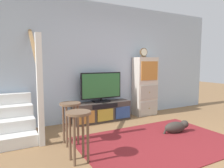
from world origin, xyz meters
TOP-DOWN VIEW (x-y plane):
  - ground_plane at (0.00, 0.00)m, footprint 20.00×20.00m
  - back_wall at (0.00, 2.46)m, footprint 6.40×0.12m
  - area_rug at (0.00, 0.60)m, footprint 2.60×1.80m
  - media_console at (-0.30, 2.19)m, footprint 1.35×0.38m
  - television at (-0.30, 2.22)m, footprint 0.98×0.22m
  - side_cabinet at (0.92, 2.20)m, footprint 0.58×0.38m
  - desk_clock at (0.85, 2.19)m, footprint 0.20×0.08m
  - staircase at (-2.24, 2.20)m, footprint 1.00×1.36m
  - bar_stool_near at (-1.39, 0.60)m, footprint 0.34×0.34m
  - bar_stool_far at (-1.32, 1.23)m, footprint 0.34×0.34m
  - dog at (0.62, 0.81)m, footprint 0.54×0.27m

SIDE VIEW (x-z plane):
  - ground_plane at x=0.00m, z-range 0.00..0.00m
  - area_rug at x=0.00m, z-range 0.00..0.01m
  - dog at x=0.62m, z-range 0.00..0.23m
  - media_console at x=-0.30m, z-range 0.00..0.44m
  - staircase at x=-2.24m, z-range -0.73..1.47m
  - bar_stool_far at x=-1.32m, z-range 0.17..0.86m
  - bar_stool_near at x=-1.39m, z-range 0.17..0.86m
  - side_cabinet at x=0.92m, z-range 0.00..1.47m
  - television at x=-0.30m, z-range 0.46..1.14m
  - back_wall at x=0.00m, z-range 0.00..2.70m
  - desk_clock at x=0.85m, z-range 1.47..1.70m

